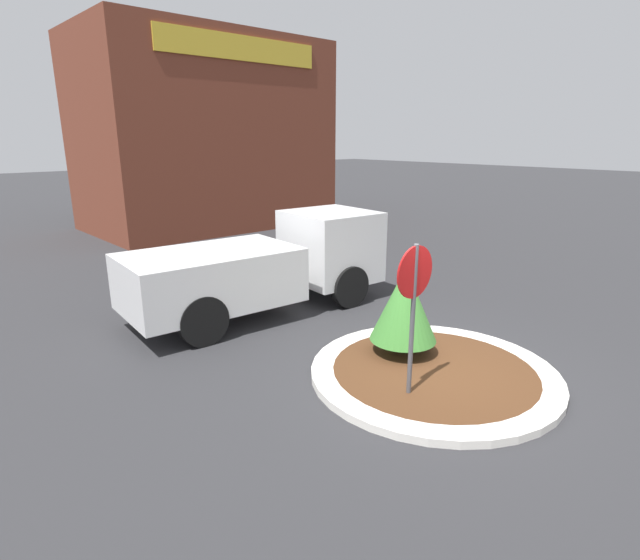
% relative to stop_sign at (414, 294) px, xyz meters
% --- Properties ---
extents(ground_plane, '(120.00, 120.00, 0.00)m').
position_rel_stop_sign_xyz_m(ground_plane, '(0.94, 0.21, -1.71)').
color(ground_plane, '#2D2D30').
extents(traffic_island, '(4.12, 4.12, 0.13)m').
position_rel_stop_sign_xyz_m(traffic_island, '(0.94, 0.21, -1.64)').
color(traffic_island, silver).
rests_on(traffic_island, ground_plane).
extents(stop_sign, '(0.77, 0.07, 2.44)m').
position_rel_stop_sign_xyz_m(stop_sign, '(0.00, 0.00, 0.00)').
color(stop_sign, '#4C4C51').
rests_on(stop_sign, ground_plane).
extents(island_shrub, '(1.19, 1.19, 1.60)m').
position_rel_stop_sign_xyz_m(island_shrub, '(1.09, 1.01, -0.65)').
color(island_shrub, brown).
rests_on(island_shrub, traffic_island).
extents(utility_truck, '(6.11, 2.56, 2.14)m').
position_rel_stop_sign_xyz_m(utility_truck, '(0.85, 4.76, -0.60)').
color(utility_truck, silver).
rests_on(utility_truck, ground_plane).
extents(storefront_building, '(10.03, 6.07, 7.92)m').
position_rel_stop_sign_xyz_m(storefront_building, '(5.97, 16.07, 2.25)').
color(storefront_building, brown).
rests_on(storefront_building, ground_plane).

